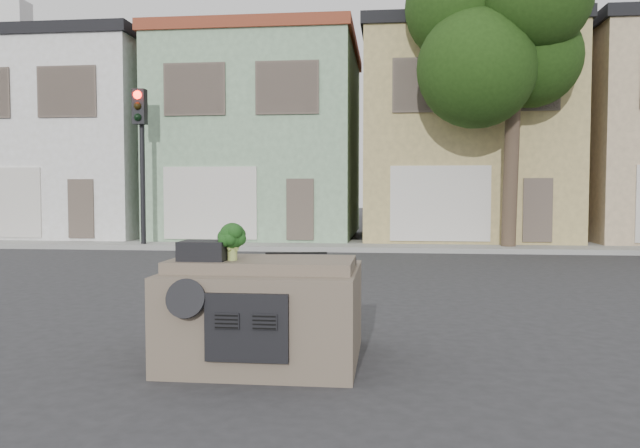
# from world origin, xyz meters

# --- Properties ---
(ground_plane) EXTENTS (120.00, 120.00, 0.00)m
(ground_plane) POSITION_xyz_m (0.00, 0.00, 0.00)
(ground_plane) COLOR #303033
(ground_plane) RESTS_ON ground
(sidewalk) EXTENTS (40.00, 3.00, 0.15)m
(sidewalk) POSITION_xyz_m (0.00, 10.50, 0.07)
(sidewalk) COLOR gray
(sidewalk) RESTS_ON ground
(townhouse_white) EXTENTS (7.20, 8.20, 7.55)m
(townhouse_white) POSITION_xyz_m (-11.00, 14.50, 3.77)
(townhouse_white) COLOR white
(townhouse_white) RESTS_ON ground
(townhouse_mint) EXTENTS (7.20, 8.20, 7.55)m
(townhouse_mint) POSITION_xyz_m (-3.50, 14.50, 3.77)
(townhouse_mint) COLOR #89AE89
(townhouse_mint) RESTS_ON ground
(townhouse_tan) EXTENTS (7.20, 8.20, 7.55)m
(townhouse_tan) POSITION_xyz_m (4.00, 14.50, 3.77)
(townhouse_tan) COLOR tan
(townhouse_tan) RESTS_ON ground
(traffic_signal) EXTENTS (0.40, 0.40, 5.10)m
(traffic_signal) POSITION_xyz_m (-6.50, 9.50, 2.55)
(traffic_signal) COLOR black
(traffic_signal) RESTS_ON ground
(tree_near) EXTENTS (4.40, 4.00, 8.50)m
(tree_near) POSITION_xyz_m (5.00, 9.80, 4.25)
(tree_near) COLOR #1C3810
(tree_near) RESTS_ON ground
(car_dashboard) EXTENTS (2.00, 1.80, 1.12)m
(car_dashboard) POSITION_xyz_m (0.00, -3.00, 0.56)
(car_dashboard) COLOR #6A5B4B
(car_dashboard) RESTS_ON ground
(instrument_hump) EXTENTS (0.48, 0.38, 0.20)m
(instrument_hump) POSITION_xyz_m (-0.58, -3.35, 1.22)
(instrument_hump) COLOR black
(instrument_hump) RESTS_ON car_dashboard
(wiper_arm) EXTENTS (0.69, 0.15, 0.02)m
(wiper_arm) POSITION_xyz_m (0.28, -2.62, 1.13)
(wiper_arm) COLOR black
(wiper_arm) RESTS_ON car_dashboard
(broccoli) EXTENTS (0.43, 0.43, 0.40)m
(broccoli) POSITION_xyz_m (-0.28, -3.33, 1.32)
(broccoli) COLOR #153912
(broccoli) RESTS_ON car_dashboard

